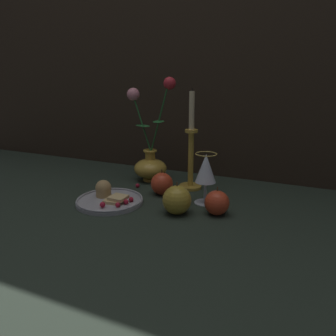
{
  "coord_description": "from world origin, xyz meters",
  "views": [
    {
      "loc": [
        0.44,
        -0.89,
        0.38
      ],
      "look_at": [
        0.03,
        0.03,
        0.1
      ],
      "focal_mm": 35.0,
      "sensor_mm": 36.0,
      "label": 1
    }
  ],
  "objects_px": {
    "apple_at_table_edge": "(177,200)",
    "candlestick": "(191,155)",
    "wine_glass": "(206,170)",
    "apple_beside_vase": "(162,184)",
    "plate_with_pastries": "(109,198)",
    "vase": "(150,157)",
    "apple_near_glass": "(217,203)"
  },
  "relations": [
    {
      "from": "apple_near_glass",
      "to": "plate_with_pastries",
      "type": "bearing_deg",
      "value": -171.96
    },
    {
      "from": "apple_beside_vase",
      "to": "apple_near_glass",
      "type": "relative_size",
      "value": 1.04
    },
    {
      "from": "candlestick",
      "to": "vase",
      "type": "bearing_deg",
      "value": 172.41
    },
    {
      "from": "vase",
      "to": "apple_near_glass",
      "type": "relative_size",
      "value": 4.59
    },
    {
      "from": "wine_glass",
      "to": "candlestick",
      "type": "xyz_separation_m",
      "value": [
        -0.09,
        0.12,
        0.01
      ]
    },
    {
      "from": "plate_with_pastries",
      "to": "apple_beside_vase",
      "type": "bearing_deg",
      "value": 47.93
    },
    {
      "from": "candlestick",
      "to": "apple_beside_vase",
      "type": "relative_size",
      "value": 3.99
    },
    {
      "from": "plate_with_pastries",
      "to": "wine_glass",
      "type": "bearing_deg",
      "value": 23.29
    },
    {
      "from": "plate_with_pastries",
      "to": "apple_beside_vase",
      "type": "distance_m",
      "value": 0.18
    },
    {
      "from": "apple_at_table_edge",
      "to": "candlestick",
      "type": "bearing_deg",
      "value": 100.71
    },
    {
      "from": "plate_with_pastries",
      "to": "candlestick",
      "type": "height_order",
      "value": "candlestick"
    },
    {
      "from": "vase",
      "to": "apple_beside_vase",
      "type": "height_order",
      "value": "vase"
    },
    {
      "from": "plate_with_pastries",
      "to": "apple_beside_vase",
      "type": "height_order",
      "value": "apple_beside_vase"
    },
    {
      "from": "candlestick",
      "to": "wine_glass",
      "type": "bearing_deg",
      "value": -51.88
    },
    {
      "from": "wine_glass",
      "to": "apple_near_glass",
      "type": "height_order",
      "value": "wine_glass"
    },
    {
      "from": "plate_with_pastries",
      "to": "apple_near_glass",
      "type": "height_order",
      "value": "apple_near_glass"
    },
    {
      "from": "apple_beside_vase",
      "to": "apple_near_glass",
      "type": "bearing_deg",
      "value": -22.61
    },
    {
      "from": "candlestick",
      "to": "apple_at_table_edge",
      "type": "bearing_deg",
      "value": -79.29
    },
    {
      "from": "candlestick",
      "to": "apple_near_glass",
      "type": "xyz_separation_m",
      "value": [
        0.15,
        -0.19,
        -0.08
      ]
    },
    {
      "from": "plate_with_pastries",
      "to": "apple_at_table_edge",
      "type": "xyz_separation_m",
      "value": [
        0.23,
        0.01,
        0.03
      ]
    },
    {
      "from": "plate_with_pastries",
      "to": "vase",
      "type": "bearing_deg",
      "value": 86.6
    },
    {
      "from": "apple_beside_vase",
      "to": "apple_at_table_edge",
      "type": "bearing_deg",
      "value": -50.66
    },
    {
      "from": "vase",
      "to": "plate_with_pastries",
      "type": "bearing_deg",
      "value": -93.4
    },
    {
      "from": "vase",
      "to": "apple_at_table_edge",
      "type": "xyz_separation_m",
      "value": [
        0.21,
        -0.25,
        -0.05
      ]
    },
    {
      "from": "apple_beside_vase",
      "to": "wine_glass",
      "type": "bearing_deg",
      "value": -6.18
    },
    {
      "from": "plate_with_pastries",
      "to": "wine_glass",
      "type": "height_order",
      "value": "wine_glass"
    },
    {
      "from": "plate_with_pastries",
      "to": "apple_at_table_edge",
      "type": "relative_size",
      "value": 2.18
    },
    {
      "from": "candlestick",
      "to": "apple_beside_vase",
      "type": "height_order",
      "value": "candlestick"
    },
    {
      "from": "wine_glass",
      "to": "candlestick",
      "type": "relative_size",
      "value": 0.46
    },
    {
      "from": "plate_with_pastries",
      "to": "candlestick",
      "type": "distance_m",
      "value": 0.32
    },
    {
      "from": "candlestick",
      "to": "apple_at_table_edge",
      "type": "distance_m",
      "value": 0.25
    },
    {
      "from": "wine_glass",
      "to": "apple_beside_vase",
      "type": "xyz_separation_m",
      "value": [
        -0.15,
        0.02,
        -0.07
      ]
    }
  ]
}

